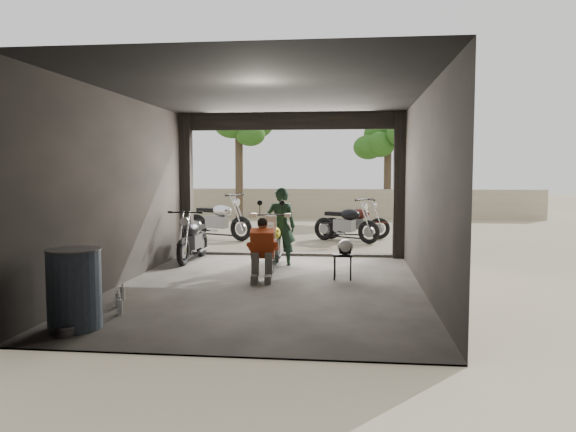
% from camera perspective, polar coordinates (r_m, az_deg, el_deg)
% --- Properties ---
extents(ground, '(80.00, 80.00, 0.00)m').
position_cam_1_polar(ground, '(9.34, -2.00, -7.30)').
color(ground, '#7A6D56').
rests_on(ground, ground).
extents(garage, '(7.00, 7.13, 3.20)m').
position_cam_1_polar(garage, '(9.70, -1.55, 0.77)').
color(garage, '#2D2B28').
rests_on(garage, ground).
extents(boundary_wall, '(18.00, 0.30, 1.20)m').
position_cam_1_polar(boundary_wall, '(23.11, 3.09, 1.28)').
color(boundary_wall, gray).
rests_on(boundary_wall, ground).
extents(tree_left, '(2.20, 2.20, 5.60)m').
position_cam_1_polar(tree_left, '(22.07, -5.02, 9.92)').
color(tree_left, '#382B1E').
rests_on(tree_left, ground).
extents(tree_right, '(2.20, 2.20, 5.00)m').
position_cam_1_polar(tree_right, '(23.14, 10.14, 8.55)').
color(tree_right, '#382B1E').
rests_on(tree_right, ground).
extents(main_bike, '(0.79, 1.75, 1.14)m').
position_cam_1_polar(main_bike, '(11.04, -1.51, -2.45)').
color(main_bike, beige).
rests_on(main_bike, ground).
extents(left_bike, '(0.72, 1.66, 1.11)m').
position_cam_1_polar(left_bike, '(12.11, -9.65, -1.98)').
color(left_bike, black).
rests_on(left_bike, ground).
extents(outside_bike_a, '(2.08, 1.46, 1.30)m').
position_cam_1_polar(outside_bike_a, '(15.88, -7.10, -0.06)').
color(outside_bike_a, black).
rests_on(outside_bike_a, ground).
extents(outside_bike_b, '(1.73, 0.77, 1.15)m').
position_cam_1_polar(outside_bike_b, '(15.99, 6.85, -0.30)').
color(outside_bike_b, '#3A130E').
rests_on(outside_bike_b, ground).
extents(outside_bike_c, '(1.90, 1.53, 1.20)m').
position_cam_1_polar(outside_bike_c, '(15.28, 5.91, -0.42)').
color(outside_bike_c, black).
rests_on(outside_bike_c, ground).
extents(rider, '(0.61, 0.43, 1.60)m').
position_cam_1_polar(rider, '(11.34, -0.72, -1.10)').
color(rider, black).
rests_on(rider, ground).
extents(mechanic, '(0.61, 0.79, 1.07)m').
position_cam_1_polar(mechanic, '(9.75, -2.66, -3.60)').
color(mechanic, '#AF3E17').
rests_on(mechanic, ground).
extents(stool, '(0.34, 0.34, 0.47)m').
position_cam_1_polar(stool, '(9.96, 5.58, -4.25)').
color(stool, black).
rests_on(stool, ground).
extents(helmet, '(0.30, 0.32, 0.26)m').
position_cam_1_polar(helmet, '(9.90, 5.84, -3.11)').
color(helmet, silver).
rests_on(helmet, stool).
extents(oil_drum, '(0.68, 0.68, 0.98)m').
position_cam_1_polar(oil_drum, '(7.29, -20.88, -7.05)').
color(oil_drum, '#3B4D63').
rests_on(oil_drum, ground).
extents(sign_post, '(0.81, 0.08, 2.42)m').
position_cam_1_polar(sign_post, '(11.79, 15.18, 3.01)').
color(sign_post, black).
rests_on(sign_post, ground).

